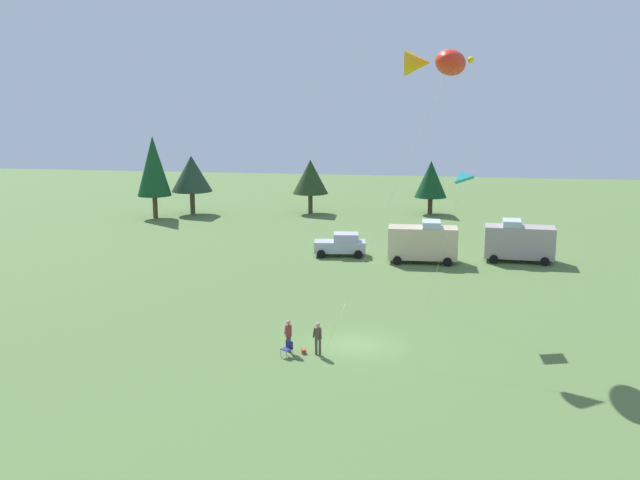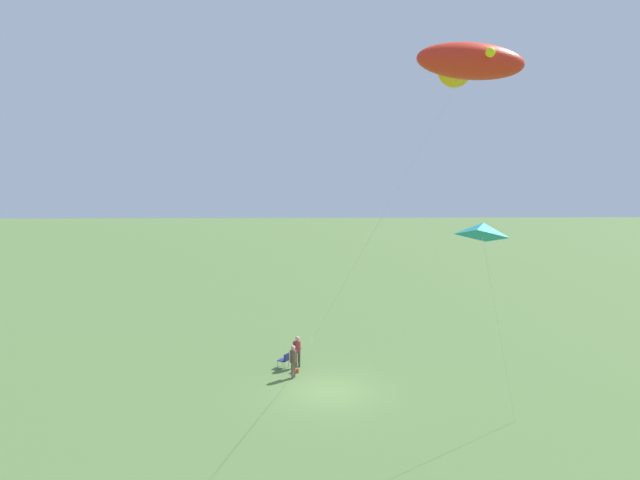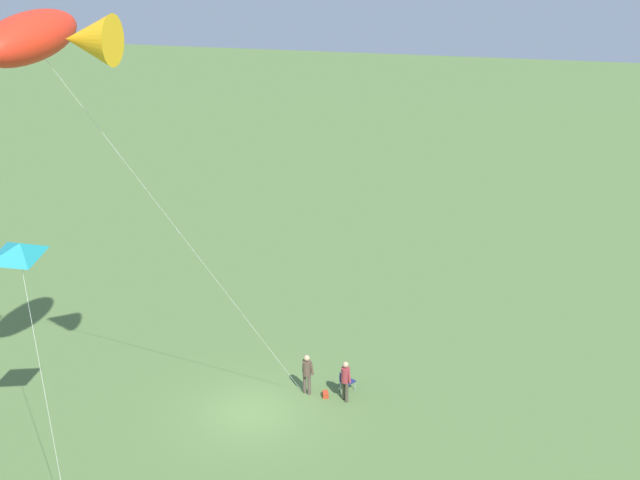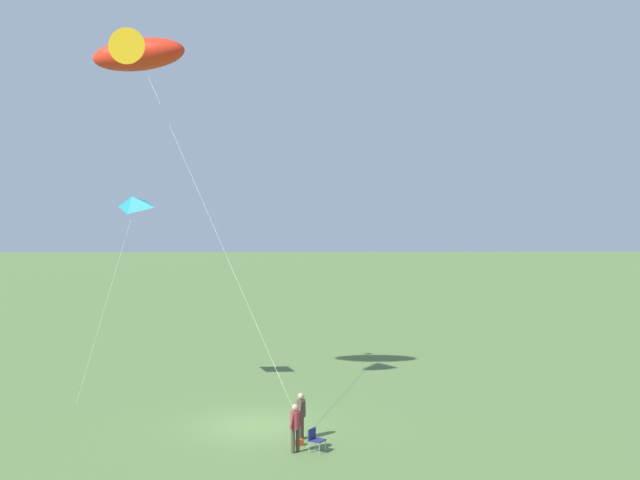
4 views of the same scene
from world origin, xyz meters
The scene contains 7 objects.
ground_plane centered at (0.00, 0.00, 0.00)m, with size 160.00×160.00×0.00m, color #53713A.
person_kite_flyer centered at (-1.81, -1.76, 1.02)m, with size 0.55×0.44×1.74m.
folding_chair centered at (-3.31, -2.27, 0.49)m, with size 0.66×0.66×0.82m.
person_spectator centered at (-3.40, -1.57, 1.02)m, with size 0.52×0.51×1.74m.
backpack_on_grass centered at (-2.58, -1.68, 0.11)m, with size 0.32×0.22×0.22m, color #B9361C.
kite_large_fish centered at (4.11, 5.24, 14.98)m, with size 7.43×9.38×15.85m.
kite_delta_teal centered at (5.38, 5.77, 8.58)m, with size 2.67×3.15×9.04m.
Camera 3 is at (-8.78, 28.37, 18.93)m, focal length 50.00 mm.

